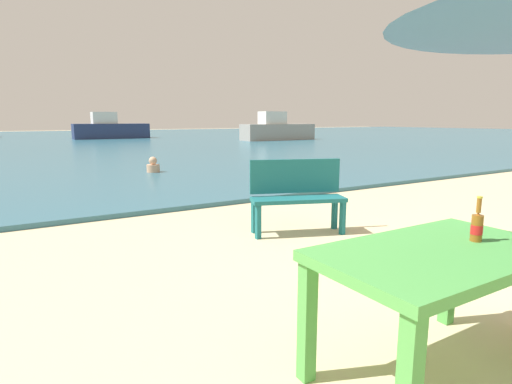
% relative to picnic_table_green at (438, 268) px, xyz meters
% --- Properties ---
extents(sea_water, '(120.00, 50.00, 0.08)m').
position_rel_picnic_table_green_xyz_m(sea_water, '(1.01, 29.80, -0.61)').
color(sea_water, '#2D6075').
rests_on(sea_water, ground_plane).
extents(picnic_table_green, '(1.40, 0.80, 0.76)m').
position_rel_picnic_table_green_xyz_m(picnic_table_green, '(0.00, 0.00, 0.00)').
color(picnic_table_green, '#4C9E47').
rests_on(picnic_table_green, ground_plane).
extents(beer_bottle_amber, '(0.07, 0.07, 0.26)m').
position_rel_picnic_table_green_xyz_m(beer_bottle_amber, '(0.31, -0.02, 0.20)').
color(beer_bottle_amber, brown).
rests_on(beer_bottle_amber, picnic_table_green).
extents(bench_teal_center, '(1.25, 0.76, 0.95)m').
position_rel_picnic_table_green_xyz_m(bench_teal_center, '(1.15, 2.85, -0.11)').
color(bench_teal_center, '#196066').
rests_on(bench_teal_center, ground_plane).
extents(swimmer_person, '(0.34, 0.34, 0.41)m').
position_rel_picnic_table_green_xyz_m(swimmer_person, '(1.21, 9.29, -0.41)').
color(swimmer_person, tan).
rests_on(swimmer_person, sea_water).
extents(boat_tanker, '(5.23, 1.43, 1.90)m').
position_rel_picnic_table_green_xyz_m(boat_tanker, '(13.64, 21.91, 0.11)').
color(boat_tanker, gray).
rests_on(boat_tanker, sea_water).
extents(boat_sailboat, '(5.25, 1.43, 1.91)m').
position_rel_picnic_table_green_xyz_m(boat_sailboat, '(4.36, 29.95, 0.12)').
color(boat_sailboat, navy).
rests_on(boat_sailboat, sea_water).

